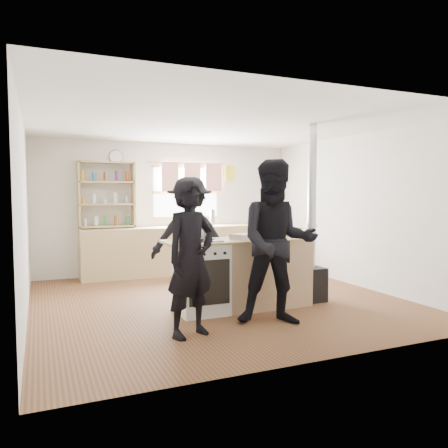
{
  "coord_description": "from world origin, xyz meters",
  "views": [
    {
      "loc": [
        -2.34,
        -5.73,
        1.53
      ],
      "look_at": [
        0.06,
        -0.1,
        1.1
      ],
      "focal_mm": 35.0,
      "sensor_mm": 36.0,
      "label": 1
    }
  ],
  "objects": [
    {
      "name": "ground",
      "position": [
        0.0,
        0.0,
        -0.01
      ],
      "size": [
        5.0,
        5.0,
        0.01
      ],
      "primitive_type": "cube",
      "color": "brown",
      "rests_on": "ground"
    },
    {
      "name": "back_counter",
      "position": [
        0.0,
        2.22,
        0.45
      ],
      "size": [
        3.4,
        0.55,
        0.9
      ],
      "primitive_type": "cube",
      "color": "tan",
      "rests_on": "ground"
    },
    {
      "name": "shelving_unit",
      "position": [
        -1.2,
        2.34,
        1.51
      ],
      "size": [
        1.0,
        0.28,
        1.2
      ],
      "color": "tan",
      "rests_on": "back_counter"
    },
    {
      "name": "thermos",
      "position": [
        0.8,
        2.22,
        1.05
      ],
      "size": [
        0.1,
        0.1,
        0.3
      ],
      "primitive_type": "cylinder",
      "color": "silver",
      "rests_on": "back_counter"
    },
    {
      "name": "cooking_island",
      "position": [
        0.14,
        -0.55,
        0.47
      ],
      "size": [
        1.97,
        0.64,
        0.93
      ],
      "color": "white",
      "rests_on": "ground"
    },
    {
      "name": "skillet_greens",
      "position": [
        -0.59,
        -0.67,
        0.96
      ],
      "size": [
        0.38,
        0.38,
        0.05
      ],
      "color": "black",
      "rests_on": "cooking_island"
    },
    {
      "name": "roast_tray",
      "position": [
        0.14,
        -0.62,
        0.97
      ],
      "size": [
        0.4,
        0.34,
        0.07
      ],
      "color": "silver",
      "rests_on": "cooking_island"
    },
    {
      "name": "stockpot_stove",
      "position": [
        -0.4,
        -0.41,
        1.01
      ],
      "size": [
        0.22,
        0.22,
        0.18
      ],
      "color": "silver",
      "rests_on": "cooking_island"
    },
    {
      "name": "stockpot_counter",
      "position": [
        0.45,
        -0.57,
        1.02
      ],
      "size": [
        0.27,
        0.27,
        0.2
      ],
      "color": "#B2B2B5",
      "rests_on": "cooking_island"
    },
    {
      "name": "bread_board",
      "position": [
        0.93,
        -0.53,
        0.98
      ],
      "size": [
        0.33,
        0.29,
        0.12
      ],
      "color": "tan",
      "rests_on": "cooking_island"
    },
    {
      "name": "flue_heater",
      "position": [
        1.21,
        -0.57,
        0.65
      ],
      "size": [
        0.35,
        0.35,
        2.5
      ],
      "color": "black",
      "rests_on": "ground"
    },
    {
      "name": "person_near_left",
      "position": [
        -0.86,
        -1.36,
        0.84
      ],
      "size": [
        0.71,
        0.59,
        1.67
      ],
      "primitive_type": "imported",
      "rotation": [
        0.0,
        0.0,
        0.36
      ],
      "color": "black",
      "rests_on": "ground"
    },
    {
      "name": "person_near_right",
      "position": [
        0.21,
        -1.34,
        0.96
      ],
      "size": [
        1.15,
        1.03,
        1.93
      ],
      "primitive_type": "imported",
      "rotation": [
        0.0,
        0.0,
        -0.4
      ],
      "color": "black",
      "rests_on": "ground"
    },
    {
      "name": "person_far",
      "position": [
        -0.28,
        0.4,
        0.89
      ],
      "size": [
        1.27,
        0.92,
        1.77
      ],
      "primitive_type": "imported",
      "rotation": [
        0.0,
        0.0,
        2.89
      ],
      "color": "black",
      "rests_on": "ground"
    }
  ]
}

